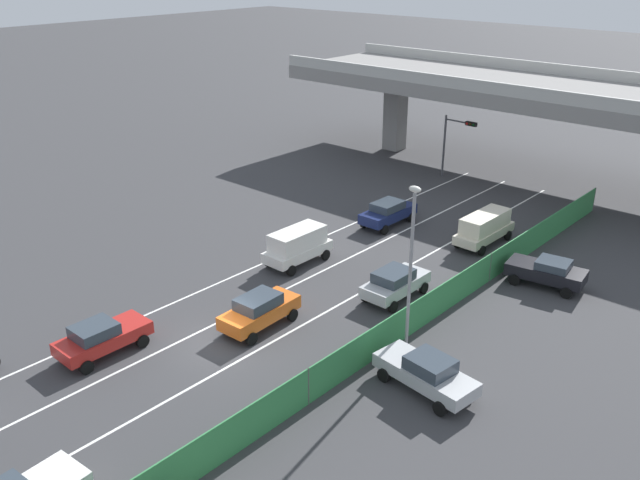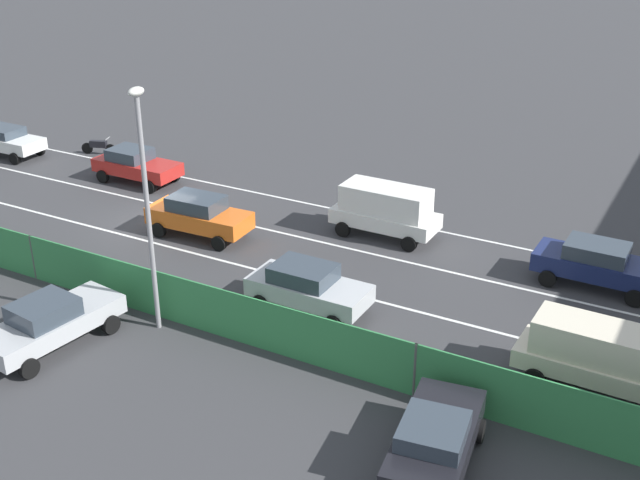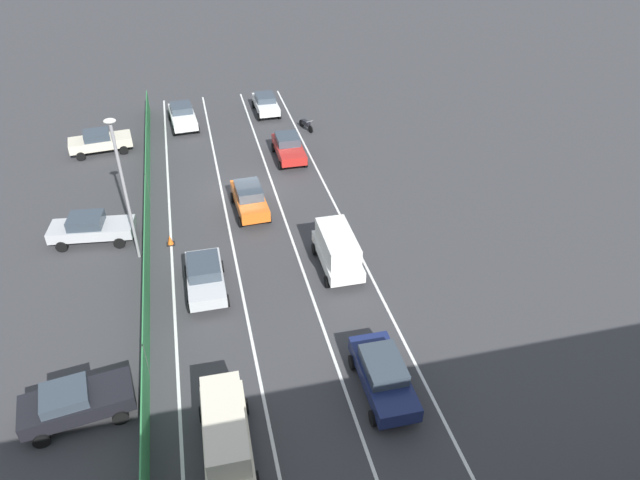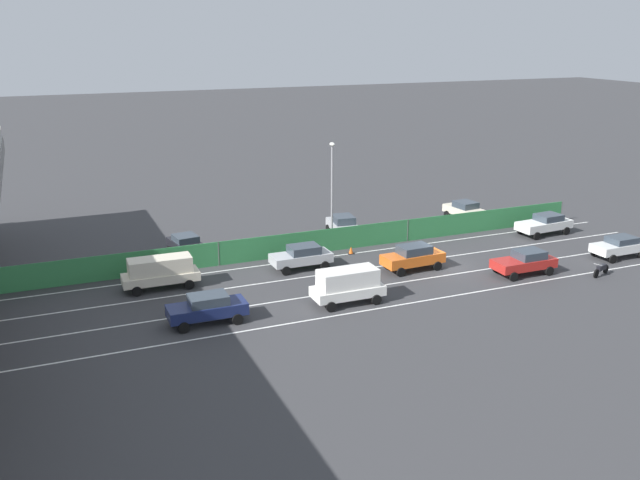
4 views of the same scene
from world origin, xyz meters
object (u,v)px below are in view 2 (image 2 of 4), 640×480
car_sedan_silver (308,286)px  car_sedan_navy (597,263)px  car_van_cream (603,355)px  car_sedan_red (136,164)px  parked_wagon_silver (50,321)px  traffic_cone (172,293)px  car_van_white (385,208)px  street_lamp (146,192)px  car_taxi_orange (199,215)px  parked_sedan_dark (435,440)px  car_sedan_white (6,140)px  motorcycle (99,146)px

car_sedan_silver → car_sedan_navy: bearing=128.4°
car_van_cream → car_sedan_red: (-6.90, -23.46, -0.28)m
parked_wagon_silver → traffic_cone: 4.55m
car_sedan_navy → car_van_white: car_van_white is taller
street_lamp → car_van_white: bearing=161.4°
car_van_white → traffic_cone: size_ratio=7.70×
car_van_cream → car_taxi_orange: size_ratio=1.10×
car_taxi_orange → car_sedan_red: size_ratio=1.02×
car_sedan_navy → street_lamp: bearing=-50.4°
car_van_cream → parked_sedan_dark: 6.33m
car_taxi_orange → street_lamp: bearing=26.1°
car_sedan_silver → parked_wagon_silver: 8.47m
car_van_white → car_sedan_silver: bearing=2.3°
car_sedan_white → street_lamp: (10.12, 18.63, 3.98)m
car_van_cream → traffic_cone: size_ratio=8.53×
car_taxi_orange → car_sedan_navy: car_taxi_orange is taller
car_sedan_red → street_lamp: street_lamp is taller
car_sedan_red → parked_sedan_dark: bearing=58.6°
motorcycle → traffic_cone: bearing=51.3°
car_sedan_silver → parked_sedan_dark: 8.81m
car_taxi_orange → street_lamp: street_lamp is taller
traffic_cone → car_taxi_orange: bearing=-153.6°
car_van_cream → car_sedan_silver: 9.81m
car_sedan_red → parked_sedan_dark: size_ratio=0.98×
car_van_cream → car_sedan_silver: size_ratio=1.16×
car_taxi_orange → traffic_cone: bearing=26.4°
parked_wagon_silver → parked_sedan_dark: parked_wagon_silver is taller
car_taxi_orange → parked_sedan_dark: bearing=57.7°
car_taxi_orange → parked_wagon_silver: car_taxi_orange is taller
car_sedan_silver → traffic_cone: car_sedan_silver is taller
car_sedan_red → parked_wagon_silver: size_ratio=0.91×
car_sedan_silver → car_van_cream: bearing=90.3°
motorcycle → parked_sedan_dark: (14.78, 25.12, 0.45)m
car_sedan_navy → car_sedan_red: 22.02m
car_sedan_red → car_sedan_navy: bearing=89.2°
car_sedan_white → parked_wagon_silver: bearing=52.3°
street_lamp → parked_sedan_dark: bearing=78.7°
car_van_cream → street_lamp: 14.51m
car_van_cream → car_taxi_orange: car_van_cream is taller
car_sedan_navy → street_lamp: 16.26m
car_van_cream → car_sedan_red: 24.46m
street_lamp → traffic_cone: 4.98m
car_taxi_orange → car_sedan_navy: (-3.41, 15.41, -0.03)m
parked_sedan_dark → car_sedan_silver: bearing=-129.0°
traffic_cone → car_sedan_navy: bearing=122.7°
car_sedan_navy → car_sedan_red: size_ratio=1.03×
car_van_white → car_sedan_white: 22.15m
car_van_white → street_lamp: bearing=-18.6°
traffic_cone → parked_wagon_silver: bearing=-17.9°
car_van_cream → parked_sedan_dark: size_ratio=1.10×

